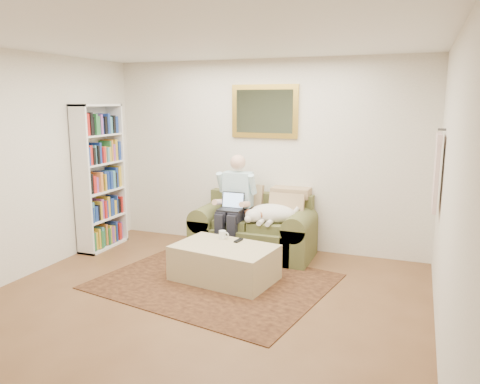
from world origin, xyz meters
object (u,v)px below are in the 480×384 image
Objects in this scene: ottoman at (225,263)px; coffee_mug at (222,235)px; sofa at (254,234)px; laptop at (232,205)px; bookshelf at (100,177)px; seated_man at (233,207)px; sleeping_dog at (273,213)px.

coffee_mug is (-0.13, 0.25, 0.26)m from ottoman.
laptop is at bearing -138.98° from sofa.
laptop is (-0.24, -0.21, 0.43)m from sofa.
sofa is 1.01m from ottoman.
ottoman is (-0.01, -1.00, -0.07)m from sofa.
ottoman is 2.31m from bookshelf.
laptop is 3.09× the size of coffee_mug.
seated_man is (-0.24, -0.15, 0.40)m from sofa.
sofa is 1.19× the size of seated_man.
ottoman is 0.38m from coffee_mug.
bookshelf reaches higher than laptop.
sofa reaches higher than sleeping_dog.
sleeping_dog is at bearing 72.40° from ottoman.
sleeping_dog is at bearing 13.64° from laptop.
sofa reaches higher than coffee_mug.
seated_man is 4.33× the size of laptop.
coffee_mug is (-0.42, -0.68, -0.15)m from sleeping_dog.
seated_man is 1.19× the size of ottoman.
bookshelf is at bearing 171.49° from coffee_mug.
ottoman is (0.23, -0.80, -0.50)m from laptop.
seated_man is 2.04× the size of sleeping_dog.
bookshelf reaches higher than sofa.
sleeping_dog is 6.56× the size of coffee_mug.
sofa is at bearing 79.72° from coffee_mug.
laptop reaches higher than coffee_mug.
bookshelf is at bearing -167.61° from sofa.
laptop is at bearing 100.51° from coffee_mug.
sleeping_dog is 0.58× the size of ottoman.
seated_man is at bearing 99.47° from coffee_mug.
laptop reaches higher than ottoman.
seated_man reaches higher than sleeping_dog.
sleeping_dog is at bearing -15.74° from sofa.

